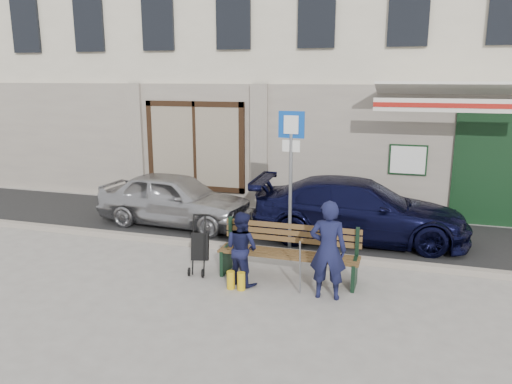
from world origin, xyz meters
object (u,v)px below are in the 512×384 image
at_px(man, 328,250).
at_px(stroller, 200,248).
at_px(car_silver, 175,199).
at_px(woman, 242,248).
at_px(car_navy, 359,210).
at_px(bench, 286,253).
at_px(parking_sign, 291,158).

distance_m(man, stroller, 2.35).
xyz_separation_m(car_silver, woman, (2.57, -2.77, 0.00)).
xyz_separation_m(car_navy, woman, (-1.63, -2.91, -0.03)).
bearing_deg(man, bench, -37.61).
relative_size(car_navy, bench, 1.86).
distance_m(parking_sign, man, 2.51).
distance_m(car_navy, stroller, 3.66).
relative_size(car_silver, bench, 1.51).
xyz_separation_m(man, woman, (-1.45, 0.14, -0.17)).
xyz_separation_m(bench, stroller, (-1.50, -0.18, -0.00)).
height_order(parking_sign, bench, parking_sign).
height_order(parking_sign, stroller, parking_sign).
bearing_deg(woman, parking_sign, -78.98).
height_order(bench, stroller, stroller).
distance_m(parking_sign, bench, 2.04).
xyz_separation_m(parking_sign, man, (1.07, -2.00, -1.07)).
bearing_deg(man, car_silver, -39.29).
height_order(parking_sign, woman, parking_sign).
distance_m(car_navy, man, 3.06).
bearing_deg(car_navy, car_silver, 89.09).
height_order(car_navy, stroller, car_navy).
bearing_deg(stroller, parking_sign, 38.12).
distance_m(car_silver, man, 4.97).
distance_m(parking_sign, stroller, 2.48).
height_order(car_silver, parking_sign, parking_sign).
xyz_separation_m(car_silver, man, (4.02, -2.92, 0.17)).
distance_m(parking_sign, woman, 2.27).
xyz_separation_m(parking_sign, bench, (0.27, -1.46, -1.39)).
bearing_deg(bench, woman, -148.58).
bearing_deg(man, stroller, -12.39).
relative_size(car_silver, man, 2.31).
relative_size(car_navy, parking_sign, 1.63).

